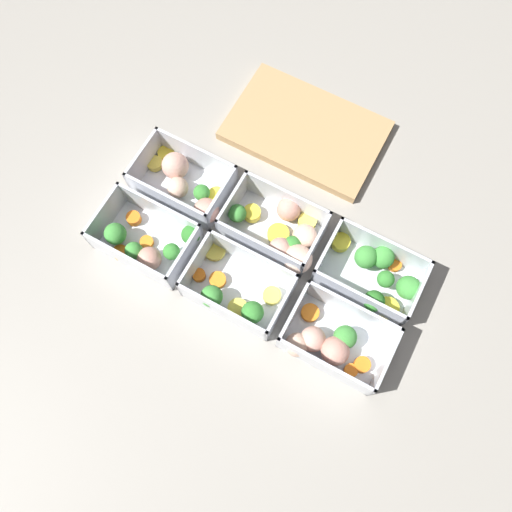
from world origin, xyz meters
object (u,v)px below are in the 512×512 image
at_px(container_near_left, 146,242).
at_px(container_far_center, 283,233).
at_px(container_far_left, 186,184).
at_px(container_near_right, 330,342).
at_px(container_far_right, 376,275).
at_px(container_near_center, 236,290).

bearing_deg(container_near_left, container_far_center, 32.23).
bearing_deg(container_far_left, container_near_right, -20.59).
relative_size(container_far_left, container_far_right, 1.07).
height_order(container_near_right, container_far_right, same).
distance_m(container_near_left, container_far_left, 0.12).
relative_size(container_near_right, container_far_center, 0.92).
relative_size(container_near_center, container_far_right, 1.00).
relative_size(container_near_center, container_near_right, 1.05).
xyz_separation_m(container_near_center, container_far_left, (-0.17, 0.13, 0.00)).
xyz_separation_m(container_near_left, container_far_right, (0.36, 0.13, 0.00)).
relative_size(container_near_right, container_far_left, 0.89).
height_order(container_near_left, container_near_center, same).
height_order(container_far_left, container_far_center, same).
bearing_deg(container_far_right, container_far_left, -179.18).
bearing_deg(container_near_left, container_far_left, 89.27).
height_order(container_near_left, container_far_left, same).
distance_m(container_near_center, container_far_center, 0.13).
relative_size(container_near_left, container_far_right, 0.96).
bearing_deg(container_near_left, container_near_center, -0.69).
relative_size(container_near_center, container_far_left, 0.93).
xyz_separation_m(container_near_right, container_far_left, (-0.34, 0.13, 0.00)).
xyz_separation_m(container_near_right, container_far_right, (0.02, 0.13, 0.00)).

